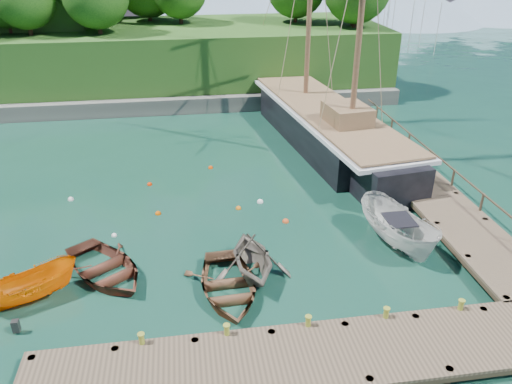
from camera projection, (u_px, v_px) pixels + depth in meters
ground at (238, 264)px, 22.85m from camera, size 160.00×160.00×0.00m
dock_near at (318, 357)px, 17.20m from camera, size 20.00×3.20×1.10m
dock_east at (412, 175)px, 30.35m from camera, size 3.20×24.00×1.10m
bollard_0 at (144, 356)px, 17.83m from camera, size 0.26×0.26×0.45m
bollard_1 at (227, 347)px, 18.23m from camera, size 0.26×0.26×0.45m
bollard_2 at (307, 338)px, 18.63m from camera, size 0.26×0.26×0.45m
bollard_3 at (384, 329)px, 19.03m from camera, size 0.26×0.26×0.45m
bollard_4 at (457, 321)px, 19.43m from camera, size 0.26×0.26×0.45m
rowboat_0 at (106, 276)px, 22.05m from camera, size 5.76×6.11×1.03m
rowboat_1 at (252, 275)px, 22.11m from camera, size 3.71×4.22×2.09m
rowboat_2 at (228, 293)px, 21.00m from camera, size 3.72×5.05×1.01m
motorboat_orange at (33, 299)px, 20.63m from camera, size 4.16×3.06×1.51m
cabin_boat_white at (396, 245)px, 24.26m from camera, size 3.14×5.73×2.10m
schooner at (325, 128)px, 35.75m from camera, size 7.68×27.55×20.24m
mooring_buoy_0 at (114, 236)px, 24.97m from camera, size 0.28×0.28×0.28m
mooring_buoy_1 at (158, 214)px, 26.95m from camera, size 0.32×0.32×0.32m
mooring_buoy_2 at (238, 209)px, 27.47m from camera, size 0.31×0.31×0.31m
mooring_buoy_3 at (260, 202)px, 28.13m from camera, size 0.36×0.36×0.36m
mooring_buoy_4 at (150, 185)px, 30.11m from camera, size 0.30×0.30×0.30m
mooring_buoy_5 at (211, 168)px, 32.28m from camera, size 0.31×0.31×0.31m
mooring_buoy_6 at (71, 200)px, 28.39m from camera, size 0.34×0.34×0.34m
mooring_buoy_7 at (286, 222)px, 26.20m from camera, size 0.36×0.36×0.36m
headland at (59, 31)px, 46.19m from camera, size 51.00×19.31×12.90m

